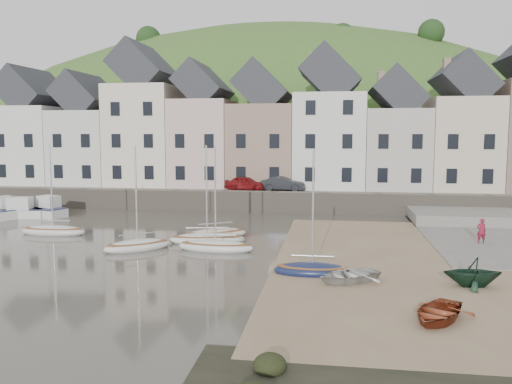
% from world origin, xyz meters
% --- Properties ---
extents(ground, '(160.00, 160.00, 0.00)m').
position_xyz_m(ground, '(0.00, 0.00, 0.00)').
color(ground, '#423D34').
rests_on(ground, ground).
extents(quay_land, '(90.00, 30.00, 1.50)m').
position_xyz_m(quay_land, '(0.00, 32.00, 0.75)').
color(quay_land, '#395823').
rests_on(quay_land, ground).
extents(quay_street, '(70.00, 7.00, 0.10)m').
position_xyz_m(quay_street, '(0.00, 20.50, 1.55)').
color(quay_street, slate).
rests_on(quay_street, quay_land).
extents(seawall, '(70.00, 1.20, 1.80)m').
position_xyz_m(seawall, '(0.00, 17.00, 0.90)').
color(seawall, slate).
rests_on(seawall, ground).
extents(beach, '(18.00, 26.00, 0.06)m').
position_xyz_m(beach, '(11.00, 0.00, 0.03)').
color(beach, '#7F654D').
rests_on(beach, ground).
extents(slipway, '(8.00, 18.00, 0.12)m').
position_xyz_m(slipway, '(15.00, 8.00, 0.06)').
color(slipway, slate).
rests_on(slipway, ground).
extents(hillside, '(134.40, 84.00, 84.00)m').
position_xyz_m(hillside, '(-5.00, 60.00, -17.99)').
color(hillside, '#395823').
rests_on(hillside, ground).
extents(townhouse_terrace, '(61.05, 8.00, 13.93)m').
position_xyz_m(townhouse_terrace, '(1.76, 24.00, 7.32)').
color(townhouse_terrace, silver).
rests_on(townhouse_terrace, quay_land).
extents(sailboat_0, '(4.59, 1.55, 6.32)m').
position_xyz_m(sailboat_0, '(-13.79, 4.97, 0.26)').
color(sailboat_0, silver).
rests_on(sailboat_0, ground).
extents(sailboat_1, '(4.07, 3.70, 6.32)m').
position_xyz_m(sailboat_1, '(-6.37, 1.22, 0.27)').
color(sailboat_1, silver).
rests_on(sailboat_1, ground).
extents(sailboat_2, '(4.43, 3.56, 6.32)m').
position_xyz_m(sailboat_2, '(-2.60, 5.46, 0.26)').
color(sailboat_2, beige).
rests_on(sailboat_2, ground).
extents(sailboat_3, '(4.61, 1.71, 6.32)m').
position_xyz_m(sailboat_3, '(-1.76, 1.70, 0.26)').
color(sailboat_3, silver).
rests_on(sailboat_3, ground).
extents(sailboat_4, '(4.96, 2.47, 6.32)m').
position_xyz_m(sailboat_4, '(-2.78, 3.79, 0.26)').
color(sailboat_4, silver).
rests_on(sailboat_4, ground).
extents(sailboat_5, '(3.76, 1.50, 6.32)m').
position_xyz_m(sailboat_5, '(4.06, -2.90, 0.27)').
color(sailboat_5, '#141D40').
rests_on(sailboat_5, ground).
extents(motorboat_1, '(5.29, 2.64, 1.70)m').
position_xyz_m(motorboat_1, '(-20.51, 11.03, 0.58)').
color(motorboat_1, silver).
rests_on(motorboat_1, ground).
extents(motorboat_2, '(4.94, 3.16, 1.70)m').
position_xyz_m(motorboat_2, '(-18.71, 12.07, 0.58)').
color(motorboat_2, silver).
rests_on(motorboat_2, ground).
extents(rowboat_white, '(3.75, 3.48, 0.63)m').
position_xyz_m(rowboat_white, '(5.74, -4.03, 0.38)').
color(rowboat_white, beige).
rests_on(rowboat_white, beach).
extents(rowboat_green, '(2.69, 2.38, 1.33)m').
position_xyz_m(rowboat_green, '(11.19, -3.97, 0.72)').
color(rowboat_green, '#152F20').
rests_on(rowboat_green, beach).
extents(rowboat_red, '(3.35, 3.69, 0.63)m').
position_xyz_m(rowboat_red, '(8.83, -8.68, 0.37)').
color(rowboat_red, maroon).
rests_on(rowboat_red, beach).
extents(person_red, '(0.56, 0.38, 1.53)m').
position_xyz_m(person_red, '(14.05, 5.54, 0.88)').
color(person_red, maroon).
rests_on(person_red, slipway).
extents(car_left, '(4.01, 2.02, 1.31)m').
position_xyz_m(car_left, '(-2.92, 19.50, 2.26)').
color(car_left, maroon).
rests_on(car_left, quay_street).
extents(car_right, '(4.03, 1.47, 1.32)m').
position_xyz_m(car_right, '(0.51, 19.50, 2.26)').
color(car_right, black).
rests_on(car_right, quay_street).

